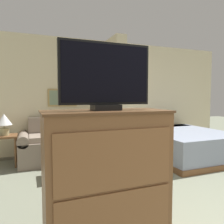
% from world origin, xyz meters
% --- Properties ---
extents(wall_back, '(6.21, 0.16, 2.60)m').
position_xyz_m(wall_back, '(-0.00, 3.96, 1.29)').
color(wall_back, beige).
rests_on(wall_back, ground_plane).
extents(wall_partition_pillar, '(0.24, 0.69, 2.60)m').
position_xyz_m(wall_partition_pillar, '(-0.03, 3.55, 1.30)').
color(wall_partition_pillar, beige).
rests_on(wall_partition_pillar, ground_plane).
extents(couch, '(1.84, 0.84, 0.87)m').
position_xyz_m(couch, '(-1.16, 3.47, 0.33)').
color(couch, gray).
rests_on(couch, ground_plane).
extents(coffee_table, '(0.78, 0.47, 0.40)m').
position_xyz_m(coffee_table, '(-1.14, 2.50, 0.36)').
color(coffee_table, brown).
rests_on(coffee_table, ground_plane).
extents(side_table, '(0.43, 0.43, 0.58)m').
position_xyz_m(side_table, '(-2.30, 3.48, 0.48)').
color(side_table, brown).
rests_on(side_table, ground_plane).
extents(table_lamp, '(0.28, 0.28, 0.40)m').
position_xyz_m(table_lamp, '(-2.30, 3.48, 0.84)').
color(table_lamp, tan).
rests_on(table_lamp, side_table).
extents(tv_dresser, '(1.08, 0.50, 1.18)m').
position_xyz_m(tv_dresser, '(-1.25, 0.76, 0.59)').
color(tv_dresser, brown).
rests_on(tv_dresser, ground_plane).
extents(tv, '(0.80, 0.16, 0.58)m').
position_xyz_m(tv, '(-1.25, 0.76, 1.47)').
color(tv, black).
rests_on(tv, tv_dresser).
extents(bed, '(1.68, 2.06, 0.56)m').
position_xyz_m(bed, '(1.25, 2.83, 0.29)').
color(bed, brown).
rests_on(bed, ground_plane).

